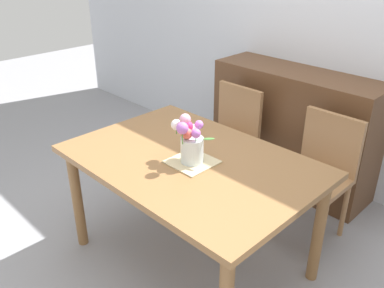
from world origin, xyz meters
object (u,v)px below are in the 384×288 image
chair_left (230,134)px  flower_vase (190,140)px  chair_right (320,169)px  dining_table (191,172)px  dresser (292,129)px

chair_left → flower_vase: bearing=116.0°
chair_right → chair_left: bearing=0.0°
chair_left → dining_table: bearing=115.6°
flower_vase → chair_right: bearing=66.4°
dresser → dining_table: bearing=-84.6°
chair_right → dresser: 0.72m
dining_table → chair_right: 0.95m
dresser → flower_vase: flower_vase is taller
flower_vase → dining_table: bearing=125.6°
chair_right → flower_vase: (-0.38, -0.88, 0.39)m
dresser → chair_left: bearing=-120.3°
chair_left → dresser: dresser is taller
dining_table → dresser: bearing=95.4°
dining_table → chair_right: chair_right is taller
chair_left → dresser: size_ratio=0.64×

